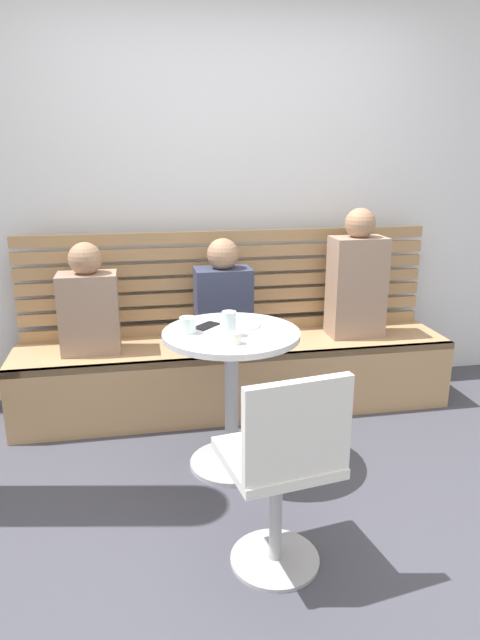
{
  "coord_description": "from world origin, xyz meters",
  "views": [
    {
      "loc": [
        -0.59,
        -2.07,
        1.58
      ],
      "look_at": [
        -0.07,
        0.66,
        0.75
      ],
      "focal_mm": 31.54,
      "sensor_mm": 36.0,
      "label": 1
    }
  ],
  "objects": [
    {
      "name": "booth_bench",
      "position": [
        0.0,
        1.2,
        0.22
      ],
      "size": [
        2.7,
        0.52,
        0.44
      ],
      "color": "tan",
      "rests_on": "ground"
    },
    {
      "name": "back_wall",
      "position": [
        0.0,
        1.64,
        1.45
      ],
      "size": [
        5.2,
        0.1,
        2.9
      ],
      "primitive_type": "cube",
      "color": "silver",
      "rests_on": "ground"
    },
    {
      "name": "plate_small",
      "position": [
        -0.07,
        0.58,
        0.75
      ],
      "size": [
        0.17,
        0.17,
        0.01
      ],
      "primitive_type": "cylinder",
      "color": "white",
      "rests_on": "cafe_table"
    },
    {
      "name": "person_child_left",
      "position": [
        -0.07,
        1.21,
        0.73
      ],
      "size": [
        0.34,
        0.22,
        0.65
      ],
      "color": "#333851",
      "rests_on": "booth_bench"
    },
    {
      "name": "white_chair",
      "position": [
        -0.09,
        -0.3,
        0.46
      ],
      "size": [
        0.46,
        0.46,
        0.85
      ],
      "color": "#ADADB2",
      "rests_on": "ground"
    },
    {
      "name": "cup_glass_tall",
      "position": [
        -0.17,
        0.44,
        0.8
      ],
      "size": [
        0.07,
        0.07,
        0.12
      ],
      "primitive_type": "cylinder",
      "color": "silver",
      "rests_on": "cafe_table"
    },
    {
      "name": "person_adult",
      "position": [
        0.79,
        1.22,
        0.81
      ],
      "size": [
        0.34,
        0.22,
        0.82
      ],
      "color": "#9E7F6B",
      "rests_on": "booth_bench"
    },
    {
      "name": "phone_on_table",
      "position": [
        -0.25,
        0.61,
        0.74
      ],
      "size": [
        0.15,
        0.15,
        0.01
      ],
      "primitive_type": "cube",
      "rotation": [
        0.0,
        0.0,
        2.36
      ],
      "color": "black",
      "rests_on": "cafe_table"
    },
    {
      "name": "cup_glass_short",
      "position": [
        -0.36,
        0.52,
        0.78
      ],
      "size": [
        0.08,
        0.08,
        0.08
      ],
      "primitive_type": "cylinder",
      "color": "silver",
      "rests_on": "cafe_table"
    },
    {
      "name": "booth_backrest",
      "position": [
        0.0,
        1.44,
        0.78
      ],
      "size": [
        2.65,
        0.04,
        0.67
      ],
      "color": "#A68157",
      "rests_on": "booth_bench"
    },
    {
      "name": "cup_espresso_small",
      "position": [
        -0.16,
        0.32,
        0.77
      ],
      "size": [
        0.06,
        0.06,
        0.05
      ],
      "primitive_type": "cylinder",
      "color": "silver",
      "rests_on": "cafe_table"
    },
    {
      "name": "person_child_middle",
      "position": [
        -0.87,
        1.2,
        0.73
      ],
      "size": [
        0.34,
        0.22,
        0.65
      ],
      "color": "#9E7F6B",
      "rests_on": "booth_bench"
    },
    {
      "name": "ground",
      "position": [
        0.0,
        0.0,
        0.0
      ],
      "size": [
        8.0,
        8.0,
        0.0
      ],
      "primitive_type": "plane",
      "color": "#42424C"
    },
    {
      "name": "cafe_table",
      "position": [
        -0.14,
        0.51,
        0.52
      ],
      "size": [
        0.68,
        0.68,
        0.74
      ],
      "color": "#ADADB2",
      "rests_on": "ground"
    }
  ]
}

